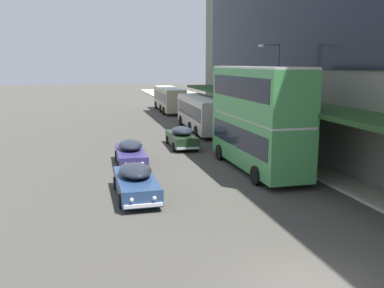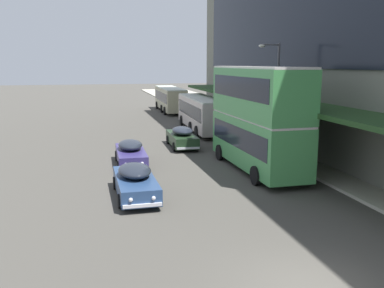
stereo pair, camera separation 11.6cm
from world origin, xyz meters
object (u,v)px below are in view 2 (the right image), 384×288
transit_bus_kerbside_far (202,112)px  sedan_lead_mid (131,153)px  sedan_oncoming_front (182,137)px  street_lamp (275,91)px  transit_bus_kerbside_front (170,98)px  sedan_second_mid (135,181)px  transit_bus_kerbside_rear (257,115)px

transit_bus_kerbside_far → sedan_lead_mid: size_ratio=2.26×
sedan_oncoming_front → street_lamp: bearing=-39.1°
transit_bus_kerbside_far → street_lamp: 12.06m
transit_bus_kerbside_front → sedan_second_mid: (-8.18, -34.95, -1.03)m
transit_bus_kerbside_rear → sedan_oncoming_front: transit_bus_kerbside_rear is taller
transit_bus_kerbside_front → sedan_oncoming_front: transit_bus_kerbside_front is taller
sedan_lead_mid → transit_bus_kerbside_front: bearing=74.8°
transit_bus_kerbside_front → transit_bus_kerbside_rear: transit_bus_kerbside_rear is taller
transit_bus_kerbside_rear → transit_bus_kerbside_front: bearing=88.6°
transit_bus_kerbside_rear → street_lamp: 4.55m
transit_bus_kerbside_far → sedan_lead_mid: 14.41m
transit_bus_kerbside_far → street_lamp: size_ratio=1.55×
sedan_lead_mid → sedan_second_mid: 6.39m
sedan_second_mid → transit_bus_kerbside_front: bearing=76.8°
transit_bus_kerbside_far → sedan_second_mid: bearing=-113.6°
sedan_oncoming_front → transit_bus_kerbside_rear: bearing=-70.8°
transit_bus_kerbside_rear → street_lamp: size_ratio=1.27×
sedan_oncoming_front → sedan_second_mid: (-4.67, -11.29, -0.03)m
transit_bus_kerbside_far → sedan_lead_mid: (-7.72, -12.13, -1.03)m
sedan_second_mid → sedan_lead_mid: bearing=86.5°
transit_bus_kerbside_far → sedan_second_mid: 20.23m
transit_bus_kerbside_rear → sedan_lead_mid: (-7.04, 3.01, -2.49)m
sedan_lead_mid → transit_bus_kerbside_rear: bearing=-23.1°
sedan_oncoming_front → street_lamp: 7.84m
transit_bus_kerbside_front → sedan_second_mid: 35.91m
transit_bus_kerbside_far → sedan_lead_mid: bearing=-122.5°
transit_bus_kerbside_front → street_lamp: 28.24m
sedan_second_mid → street_lamp: 12.74m
sedan_oncoming_front → sedan_second_mid: 12.22m
sedan_second_mid → transit_bus_kerbside_rear: bearing=24.5°
transit_bus_kerbside_rear → sedan_oncoming_front: size_ratio=1.87×
sedan_second_mid → street_lamp: (10.07, 6.90, 3.64)m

